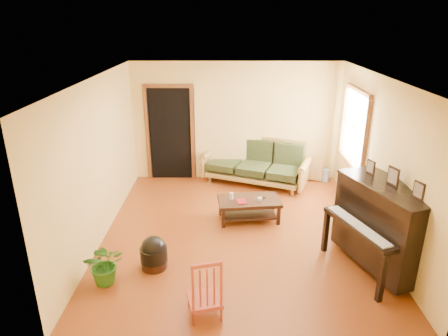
{
  "coord_description": "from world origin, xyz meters",
  "views": [
    {
      "loc": [
        -0.21,
        -6.0,
        3.46
      ],
      "look_at": [
        -0.25,
        0.2,
        1.1
      ],
      "focal_mm": 32.0,
      "sensor_mm": 36.0,
      "label": 1
    }
  ],
  "objects_px": {
    "piano": "(382,228)",
    "footstool": "(154,256)",
    "armchair": "(354,211)",
    "potted_plant": "(105,264)",
    "coffee_table": "(249,209)",
    "ceramic_crock": "(325,175)",
    "sofa": "(255,163)",
    "red_chair": "(204,285)"
  },
  "relations": [
    {
      "from": "piano",
      "to": "footstool",
      "type": "bearing_deg",
      "value": 160.61
    },
    {
      "from": "armchair",
      "to": "potted_plant",
      "type": "relative_size",
      "value": 1.29
    },
    {
      "from": "coffee_table",
      "to": "armchair",
      "type": "relative_size",
      "value": 1.42
    },
    {
      "from": "armchair",
      "to": "ceramic_crock",
      "type": "xyz_separation_m",
      "value": [
        0.06,
        2.28,
        -0.25
      ]
    },
    {
      "from": "potted_plant",
      "to": "ceramic_crock",
      "type": "bearing_deg",
      "value": 43.75
    },
    {
      "from": "footstool",
      "to": "ceramic_crock",
      "type": "xyz_separation_m",
      "value": [
        3.27,
        3.34,
        -0.05
      ]
    },
    {
      "from": "sofa",
      "to": "ceramic_crock",
      "type": "xyz_separation_m",
      "value": [
        1.59,
        0.15,
        -0.35
      ]
    },
    {
      "from": "armchair",
      "to": "piano",
      "type": "xyz_separation_m",
      "value": [
        0.06,
        -1.03,
        0.27
      ]
    },
    {
      "from": "footstool",
      "to": "coffee_table",
      "type": "bearing_deg",
      "value": 45.54
    },
    {
      "from": "piano",
      "to": "ceramic_crock",
      "type": "height_order",
      "value": "piano"
    },
    {
      "from": "ceramic_crock",
      "to": "potted_plant",
      "type": "xyz_separation_m",
      "value": [
        -3.87,
        -3.7,
        0.17
      ]
    },
    {
      "from": "sofa",
      "to": "footstool",
      "type": "xyz_separation_m",
      "value": [
        -1.68,
        -3.2,
        -0.29
      ]
    },
    {
      "from": "armchair",
      "to": "ceramic_crock",
      "type": "relative_size",
      "value": 2.89
    },
    {
      "from": "sofa",
      "to": "footstool",
      "type": "relative_size",
      "value": 5.7
    },
    {
      "from": "armchair",
      "to": "coffee_table",
      "type": "bearing_deg",
      "value": -179.27
    },
    {
      "from": "coffee_table",
      "to": "footstool",
      "type": "distance_m",
      "value": 2.09
    },
    {
      "from": "red_chair",
      "to": "ceramic_crock",
      "type": "distance_m",
      "value": 4.98
    },
    {
      "from": "coffee_table",
      "to": "piano",
      "type": "xyz_separation_m",
      "value": [
        1.81,
        -1.46,
        0.45
      ]
    },
    {
      "from": "red_chair",
      "to": "armchair",
      "type": "bearing_deg",
      "value": 25.38
    },
    {
      "from": "coffee_table",
      "to": "footstool",
      "type": "height_order",
      "value": "coffee_table"
    },
    {
      "from": "coffee_table",
      "to": "potted_plant",
      "type": "relative_size",
      "value": 1.83
    },
    {
      "from": "coffee_table",
      "to": "piano",
      "type": "bearing_deg",
      "value": -38.84
    },
    {
      "from": "ceramic_crock",
      "to": "potted_plant",
      "type": "height_order",
      "value": "potted_plant"
    },
    {
      "from": "coffee_table",
      "to": "potted_plant",
      "type": "bearing_deg",
      "value": -138.14
    },
    {
      "from": "coffee_table",
      "to": "potted_plant",
      "type": "height_order",
      "value": "potted_plant"
    },
    {
      "from": "sofa",
      "to": "armchair",
      "type": "height_order",
      "value": "sofa"
    },
    {
      "from": "piano",
      "to": "red_chair",
      "type": "distance_m",
      "value": 2.69
    },
    {
      "from": "coffee_table",
      "to": "ceramic_crock",
      "type": "bearing_deg",
      "value": 45.79
    },
    {
      "from": "coffee_table",
      "to": "piano",
      "type": "height_order",
      "value": "piano"
    },
    {
      "from": "armchair",
      "to": "footstool",
      "type": "bearing_deg",
      "value": -147.15
    },
    {
      "from": "armchair",
      "to": "potted_plant",
      "type": "height_order",
      "value": "armchair"
    },
    {
      "from": "sofa",
      "to": "armchair",
      "type": "relative_size",
      "value": 2.92
    },
    {
      "from": "coffee_table",
      "to": "footstool",
      "type": "xyz_separation_m",
      "value": [
        -1.46,
        -1.49,
        -0.01
      ]
    },
    {
      "from": "sofa",
      "to": "potted_plant",
      "type": "xyz_separation_m",
      "value": [
        -2.28,
        -3.55,
        -0.18
      ]
    },
    {
      "from": "red_chair",
      "to": "potted_plant",
      "type": "height_order",
      "value": "red_chair"
    },
    {
      "from": "piano",
      "to": "red_chair",
      "type": "relative_size",
      "value": 1.76
    },
    {
      "from": "armchair",
      "to": "sofa",
      "type": "bearing_deg",
      "value": 140.24
    },
    {
      "from": "armchair",
      "to": "piano",
      "type": "height_order",
      "value": "piano"
    },
    {
      "from": "footstool",
      "to": "red_chair",
      "type": "height_order",
      "value": "red_chair"
    },
    {
      "from": "sofa",
      "to": "coffee_table",
      "type": "xyz_separation_m",
      "value": [
        -0.21,
        -1.7,
        -0.28
      ]
    },
    {
      "from": "piano",
      "to": "sofa",
      "type": "bearing_deg",
      "value": 96.78
    },
    {
      "from": "red_chair",
      "to": "ceramic_crock",
      "type": "bearing_deg",
      "value": 45.44
    }
  ]
}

